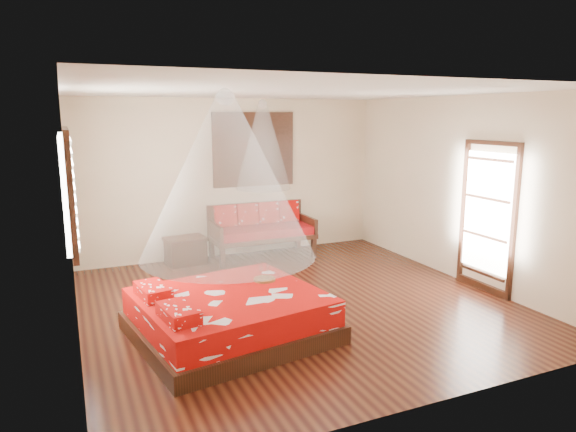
{
  "coord_description": "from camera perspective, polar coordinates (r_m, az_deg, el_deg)",
  "views": [
    {
      "loc": [
        -2.76,
        -6.03,
        2.51
      ],
      "look_at": [
        0.0,
        0.29,
        1.15
      ],
      "focal_mm": 32.0,
      "sensor_mm": 36.0,
      "label": 1
    }
  ],
  "objects": [
    {
      "name": "wine_tray",
      "position": [
        6.38,
        -2.63,
        -6.67
      ],
      "size": [
        0.27,
        0.27,
        0.22
      ],
      "rotation": [
        0.0,
        0.0,
        -0.23
      ],
      "color": "brown",
      "rests_on": "bed"
    },
    {
      "name": "storage_chest",
      "position": [
        8.96,
        -11.32,
        -3.78
      ],
      "size": [
        0.71,
        0.56,
        0.46
      ],
      "rotation": [
        0.0,
        0.0,
        0.11
      ],
      "color": "black",
      "rests_on": "floor"
    },
    {
      "name": "room",
      "position": [
        6.72,
        0.96,
        1.65
      ],
      "size": [
        5.54,
        5.54,
        2.84
      ],
      "color": "black",
      "rests_on": "ground"
    },
    {
      "name": "glazed_door",
      "position": [
        7.84,
        21.25,
        -0.19
      ],
      "size": [
        0.08,
        1.02,
        2.16
      ],
      "color": "black",
      "rests_on": "floor"
    },
    {
      "name": "daybed",
      "position": [
        9.2,
        -3.02,
        -1.34
      ],
      "size": [
        1.81,
        0.81,
        0.95
      ],
      "color": "black",
      "rests_on": "floor"
    },
    {
      "name": "bed",
      "position": [
        6.04,
        -6.61,
        -10.88
      ],
      "size": [
        2.33,
        2.17,
        0.64
      ],
      "rotation": [
        0.0,
        0.0,
        0.16
      ],
      "color": "black",
      "rests_on": "floor"
    },
    {
      "name": "window_left",
      "position": [
        6.28,
        -22.99,
        2.87
      ],
      "size": [
        0.1,
        1.74,
        1.34
      ],
      "color": "black",
      "rests_on": "wall_left"
    },
    {
      "name": "mosquito_net_daybed",
      "position": [
        8.87,
        -2.81,
        7.85
      ],
      "size": [
        0.95,
        0.95,
        1.5
      ],
      "primitive_type": "cone",
      "color": "silver",
      "rests_on": "ceiling"
    },
    {
      "name": "mosquito_net_main",
      "position": [
        5.65,
        -6.8,
        4.37
      ],
      "size": [
        1.95,
        1.95,
        1.8
      ],
      "primitive_type": "cone",
      "color": "silver",
      "rests_on": "ceiling"
    },
    {
      "name": "shutter_panel",
      "position": [
        9.31,
        -3.84,
        7.38
      ],
      "size": [
        1.52,
        0.06,
        1.32
      ],
      "color": "black",
      "rests_on": "wall_back"
    }
  ]
}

